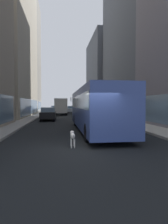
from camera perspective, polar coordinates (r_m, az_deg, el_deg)
ground_plane at (r=43.36m, az=-5.54°, el=-0.30°), size 120.00×120.00×0.00m
sidewalk_left at (r=43.55m, az=-13.06°, el=-0.24°), size 2.40×110.00×0.15m
sidewalk_right at (r=43.90m, az=1.92°, el=-0.16°), size 2.40×110.00×0.15m
building_left_far at (r=53.75m, az=-19.21°, el=16.19°), size 9.74×16.07×29.95m
building_right_mid at (r=36.45m, az=16.50°, el=26.58°), size 8.27×18.03×34.03m
building_right_far at (r=51.15m, az=7.90°, el=10.81°), size 10.32×17.39×19.09m
transit_bus at (r=14.00m, az=3.21°, el=1.47°), size 2.78×11.53×3.05m
car_yellow_taxi at (r=55.97m, az=-3.08°, el=1.14°), size 1.71×4.41×1.62m
car_blue_hatchback at (r=51.36m, az=-8.95°, el=1.01°), size 1.78×4.21×1.62m
car_black_suv at (r=23.63m, az=-10.82°, el=-0.53°), size 1.77×4.35×1.62m
car_grey_wagon at (r=29.69m, az=0.72°, el=0.09°), size 1.72×4.62×1.62m
car_silver_sedan at (r=43.70m, az=-3.98°, el=0.81°), size 1.82×4.52×1.62m
box_truck at (r=36.68m, az=-7.10°, el=1.82°), size 2.30×7.50×3.05m
dalmatian_dog at (r=8.83m, az=-3.52°, el=-7.29°), size 0.22×0.96×0.72m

